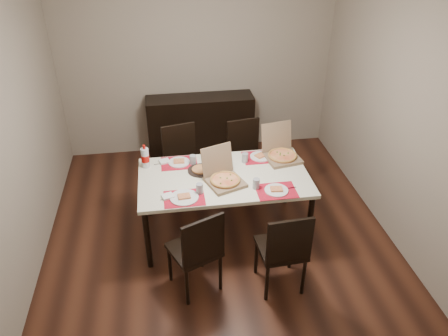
# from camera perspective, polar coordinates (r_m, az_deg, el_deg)

# --- Properties ---
(ground) EXTENTS (3.80, 4.00, 0.02)m
(ground) POSITION_cam_1_polar(r_m,az_deg,el_deg) (5.11, -0.82, -8.04)
(ground) COLOR #442214
(ground) RESTS_ON ground
(room_walls) EXTENTS (3.84, 4.02, 2.62)m
(room_walls) POSITION_cam_1_polar(r_m,az_deg,el_deg) (4.61, -1.74, 12.45)
(room_walls) COLOR gray
(room_walls) RESTS_ON ground
(sideboard) EXTENTS (1.50, 0.40, 0.90)m
(sideboard) POSITION_cam_1_polar(r_m,az_deg,el_deg) (6.35, -3.06, 5.46)
(sideboard) COLOR black
(sideboard) RESTS_ON ground
(dining_table) EXTENTS (1.80, 1.00, 0.75)m
(dining_table) POSITION_cam_1_polar(r_m,az_deg,el_deg) (4.66, 0.00, -1.74)
(dining_table) COLOR #ECE8C7
(dining_table) RESTS_ON ground
(chair_near_left) EXTENTS (0.55, 0.55, 0.93)m
(chair_near_left) POSITION_cam_1_polar(r_m,az_deg,el_deg) (4.09, -3.48, -10.56)
(chair_near_left) COLOR black
(chair_near_left) RESTS_ON ground
(chair_near_right) EXTENTS (0.45, 0.45, 0.93)m
(chair_near_right) POSITION_cam_1_polar(r_m,az_deg,el_deg) (4.12, 7.83, -10.38)
(chair_near_right) COLOR black
(chair_near_right) RESTS_ON ground
(chair_far_left) EXTENTS (0.50, 0.50, 0.93)m
(chair_far_left) POSITION_cam_1_polar(r_m,az_deg,el_deg) (5.42, -5.48, 1.17)
(chair_far_left) COLOR black
(chair_far_left) RESTS_ON ground
(chair_far_right) EXTENTS (0.48, 0.48, 0.93)m
(chair_far_right) POSITION_cam_1_polar(r_m,az_deg,el_deg) (5.53, 2.84, 1.91)
(chair_far_right) COLOR black
(chair_far_right) RESTS_ON ground
(setting_near_left) EXTENTS (0.43, 0.30, 0.11)m
(setting_near_left) POSITION_cam_1_polar(r_m,az_deg,el_deg) (4.32, -4.97, -3.58)
(setting_near_left) COLOR red
(setting_near_left) RESTS_ON dining_table
(setting_near_right) EXTENTS (0.44, 0.30, 0.11)m
(setting_near_right) POSITION_cam_1_polar(r_m,az_deg,el_deg) (4.42, 6.12, -2.67)
(setting_near_right) COLOR red
(setting_near_right) RESTS_ON dining_table
(setting_far_left) EXTENTS (0.48, 0.30, 0.11)m
(setting_far_left) POSITION_cam_1_polar(r_m,az_deg,el_deg) (4.86, -5.64, 0.84)
(setting_far_left) COLOR red
(setting_far_left) RESTS_ON dining_table
(setting_far_right) EXTENTS (0.48, 0.30, 0.11)m
(setting_far_right) POSITION_cam_1_polar(r_m,az_deg,el_deg) (4.94, 4.25, 1.45)
(setting_far_right) COLOR red
(setting_far_right) RESTS_ON dining_table
(napkin_loose) EXTENTS (0.15, 0.14, 0.02)m
(napkin_loose) POSITION_cam_1_polar(r_m,az_deg,el_deg) (4.62, 0.55, -0.98)
(napkin_loose) COLOR white
(napkin_loose) RESTS_ON dining_table
(pizza_box_center) EXTENTS (0.46, 0.48, 0.35)m
(pizza_box_center) POSITION_cam_1_polar(r_m,az_deg,el_deg) (4.50, -0.05, -1.26)
(pizza_box_center) COLOR #7C6247
(pizza_box_center) RESTS_ON dining_table
(pizza_box_right) EXTENTS (0.43, 0.46, 0.36)m
(pizza_box_right) POSITION_cam_1_polar(r_m,az_deg,el_deg) (4.97, 7.47, 1.90)
(pizza_box_right) COLOR #7C6247
(pizza_box_right) RESTS_ON dining_table
(faina_plate) EXTENTS (0.28, 0.28, 0.03)m
(faina_plate) POSITION_cam_1_polar(r_m,az_deg,el_deg) (4.71, -3.08, -0.26)
(faina_plate) COLOR black
(faina_plate) RESTS_ON dining_table
(dip_bowl) EXTENTS (0.12, 0.12, 0.03)m
(dip_bowl) POSITION_cam_1_polar(r_m,az_deg,el_deg) (4.80, -0.04, 0.47)
(dip_bowl) COLOR white
(dip_bowl) RESTS_ON dining_table
(soda_bottle) EXTENTS (0.09, 0.09, 0.27)m
(soda_bottle) POSITION_cam_1_polar(r_m,az_deg,el_deg) (4.81, -10.25, 1.33)
(soda_bottle) COLOR silver
(soda_bottle) RESTS_ON dining_table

